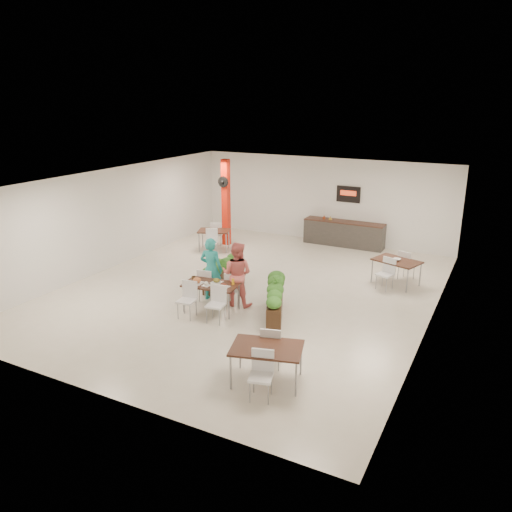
{
  "coord_description": "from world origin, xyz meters",
  "views": [
    {
      "loc": [
        6.36,
        -11.88,
        5.32
      ],
      "look_at": [
        0.27,
        -0.09,
        1.1
      ],
      "focal_mm": 35.0,
      "sensor_mm": 36.0,
      "label": 1
    }
  ],
  "objects_px": {
    "diner_man": "(211,269)",
    "side_table_c": "(267,352)",
    "main_table": "(211,288)",
    "planter_right": "(275,300)",
    "planter_left": "(221,271)",
    "side_table_a": "(214,234)",
    "service_counter": "(344,233)",
    "diner_woman": "(237,274)",
    "red_column": "(226,202)",
    "side_table_b": "(397,264)"
  },
  "relations": [
    {
      "from": "planter_right",
      "to": "main_table",
      "type": "bearing_deg",
      "value": -170.81
    },
    {
      "from": "service_counter",
      "to": "side_table_c",
      "type": "xyz_separation_m",
      "value": [
        1.6,
        -9.81,
        0.15
      ]
    },
    {
      "from": "main_table",
      "to": "planter_right",
      "type": "height_order",
      "value": "planter_right"
    },
    {
      "from": "diner_woman",
      "to": "main_table",
      "type": "bearing_deg",
      "value": 51.03
    },
    {
      "from": "diner_woman",
      "to": "service_counter",
      "type": "bearing_deg",
      "value": -103.67
    },
    {
      "from": "side_table_a",
      "to": "side_table_b",
      "type": "xyz_separation_m",
      "value": [
        6.65,
        -0.49,
        0.01
      ]
    },
    {
      "from": "main_table",
      "to": "planter_left",
      "type": "bearing_deg",
      "value": 112.25
    },
    {
      "from": "main_table",
      "to": "diner_woman",
      "type": "height_order",
      "value": "diner_woman"
    },
    {
      "from": "red_column",
      "to": "planter_left",
      "type": "xyz_separation_m",
      "value": [
        2.14,
        -3.91,
        -1.15
      ]
    },
    {
      "from": "service_counter",
      "to": "planter_right",
      "type": "xyz_separation_m",
      "value": [
        0.51,
        -7.12,
        0.03
      ]
    },
    {
      "from": "service_counter",
      "to": "planter_left",
      "type": "distance_m",
      "value": 6.07
    },
    {
      "from": "diner_woman",
      "to": "planter_left",
      "type": "xyz_separation_m",
      "value": [
        -1.07,
        0.97,
        -0.38
      ]
    },
    {
      "from": "side_table_a",
      "to": "side_table_b",
      "type": "height_order",
      "value": "same"
    },
    {
      "from": "main_table",
      "to": "diner_woman",
      "type": "distance_m",
      "value": 0.81
    },
    {
      "from": "planter_right",
      "to": "side_table_a",
      "type": "xyz_separation_m",
      "value": [
        -4.52,
        4.38,
        0.1
      ]
    },
    {
      "from": "main_table",
      "to": "planter_left",
      "type": "height_order",
      "value": "main_table"
    },
    {
      "from": "diner_woman",
      "to": "side_table_a",
      "type": "xyz_separation_m",
      "value": [
        -3.22,
        4.0,
        -0.25
      ]
    },
    {
      "from": "side_table_b",
      "to": "diner_man",
      "type": "bearing_deg",
      "value": -121.57
    },
    {
      "from": "service_counter",
      "to": "side_table_a",
      "type": "height_order",
      "value": "service_counter"
    },
    {
      "from": "planter_left",
      "to": "side_table_a",
      "type": "relative_size",
      "value": 1.07
    },
    {
      "from": "red_column",
      "to": "side_table_c",
      "type": "relative_size",
      "value": 1.91
    },
    {
      "from": "diner_man",
      "to": "planter_right",
      "type": "height_order",
      "value": "diner_man"
    },
    {
      "from": "diner_man",
      "to": "diner_woman",
      "type": "distance_m",
      "value": 0.8
    },
    {
      "from": "red_column",
      "to": "planter_right",
      "type": "relative_size",
      "value": 1.57
    },
    {
      "from": "main_table",
      "to": "side_table_b",
      "type": "distance_m",
      "value": 5.67
    },
    {
      "from": "service_counter",
      "to": "planter_right",
      "type": "distance_m",
      "value": 7.14
    },
    {
      "from": "red_column",
      "to": "planter_right",
      "type": "xyz_separation_m",
      "value": [
        4.51,
        -5.26,
        -1.12
      ]
    },
    {
      "from": "side_table_a",
      "to": "side_table_c",
      "type": "distance_m",
      "value": 9.02
    },
    {
      "from": "main_table",
      "to": "side_table_c",
      "type": "height_order",
      "value": "same"
    },
    {
      "from": "diner_woman",
      "to": "red_column",
      "type": "bearing_deg",
      "value": -63.66
    },
    {
      "from": "diner_woman",
      "to": "side_table_c",
      "type": "height_order",
      "value": "diner_woman"
    },
    {
      "from": "diner_woman",
      "to": "side_table_b",
      "type": "height_order",
      "value": "diner_woman"
    },
    {
      "from": "diner_man",
      "to": "side_table_c",
      "type": "height_order",
      "value": "diner_man"
    },
    {
      "from": "planter_left",
      "to": "planter_right",
      "type": "bearing_deg",
      "value": -29.56
    },
    {
      "from": "planter_left",
      "to": "planter_right",
      "type": "distance_m",
      "value": 2.73
    },
    {
      "from": "planter_left",
      "to": "service_counter",
      "type": "bearing_deg",
      "value": 72.15
    },
    {
      "from": "diner_woman",
      "to": "planter_left",
      "type": "height_order",
      "value": "diner_woman"
    },
    {
      "from": "side_table_a",
      "to": "side_table_c",
      "type": "bearing_deg",
      "value": -73.25
    },
    {
      "from": "main_table",
      "to": "side_table_a",
      "type": "distance_m",
      "value": 5.44
    },
    {
      "from": "side_table_c",
      "to": "service_counter",
      "type": "bearing_deg",
      "value": 83.42
    },
    {
      "from": "planter_right",
      "to": "side_table_b",
      "type": "height_order",
      "value": "planter_right"
    },
    {
      "from": "side_table_b",
      "to": "planter_left",
      "type": "bearing_deg",
      "value": -131.79
    },
    {
      "from": "red_column",
      "to": "diner_woman",
      "type": "bearing_deg",
      "value": -56.64
    },
    {
      "from": "diner_woman",
      "to": "planter_left",
      "type": "relative_size",
      "value": 0.99
    },
    {
      "from": "service_counter",
      "to": "main_table",
      "type": "bearing_deg",
      "value": -99.18
    },
    {
      "from": "main_table",
      "to": "side_table_c",
      "type": "distance_m",
      "value": 3.69
    },
    {
      "from": "diner_man",
      "to": "side_table_b",
      "type": "distance_m",
      "value": 5.51
    },
    {
      "from": "diner_woman",
      "to": "planter_right",
      "type": "distance_m",
      "value": 1.4
    },
    {
      "from": "diner_woman",
      "to": "side_table_a",
      "type": "height_order",
      "value": "diner_woman"
    },
    {
      "from": "diner_man",
      "to": "side_table_b",
      "type": "xyz_separation_m",
      "value": [
        4.23,
        3.52,
        -0.24
      ]
    }
  ]
}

